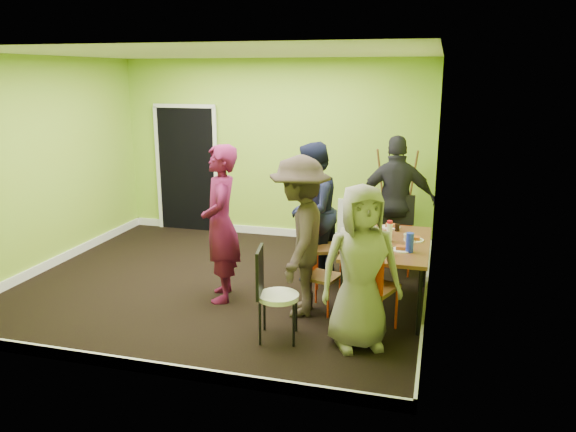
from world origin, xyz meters
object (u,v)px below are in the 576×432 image
at_px(easel, 396,200).
at_px(chair_left_near, 316,268).
at_px(orange_bottle, 389,232).
at_px(person_left_near, 300,237).
at_px(person_back_end, 396,202).
at_px(chair_bentwood, 272,289).
at_px(person_left_far, 311,211).
at_px(chair_left_far, 323,240).
at_px(thermos, 389,232).
at_px(blue_bottle, 410,243).
at_px(person_front_end, 361,267).
at_px(dining_table, 388,247).
at_px(chair_front_end, 370,280).
at_px(person_standing, 221,224).
at_px(chair_back_end, 398,217).

bearing_deg(easel, chair_left_near, -104.43).
distance_m(orange_bottle, person_left_near, 1.14).
bearing_deg(chair_left_near, person_back_end, 172.63).
height_order(chair_bentwood, person_left_far, person_left_far).
xyz_separation_m(chair_bentwood, person_left_far, (-0.02, 1.79, 0.36)).
height_order(chair_left_far, thermos, chair_left_far).
relative_size(easel, blue_bottle, 7.25).
bearing_deg(person_front_end, dining_table, 56.81).
bearing_deg(chair_front_end, dining_table, 103.86).
distance_m(thermos, person_front_end, 1.09).
xyz_separation_m(chair_left_near, easel, (0.64, 2.49, 0.27)).
relative_size(blue_bottle, orange_bottle, 2.49).
bearing_deg(person_left_far, person_back_end, 135.76).
xyz_separation_m(orange_bottle, person_standing, (-1.86, -0.56, 0.11)).
bearing_deg(easel, person_front_end, -90.98).
bearing_deg(person_left_near, person_left_far, 179.45).
distance_m(thermos, blue_bottle, 0.41).
xyz_separation_m(chair_left_far, blue_bottle, (1.08, -0.75, 0.28)).
xyz_separation_m(blue_bottle, person_front_end, (-0.41, -0.75, -0.05)).
relative_size(blue_bottle, person_left_far, 0.12).
distance_m(chair_bentwood, orange_bottle, 1.73).
xyz_separation_m(chair_left_far, person_standing, (-1.04, -0.75, 0.33)).
height_order(chair_bentwood, easel, easel).
relative_size(dining_table, chair_back_end, 1.49).
bearing_deg(chair_back_end, chair_bentwood, 64.81).
relative_size(chair_back_end, chair_bentwood, 1.07).
height_order(person_left_far, person_left_near, person_left_far).
xyz_separation_m(easel, person_front_end, (-0.05, -3.23, 0.05)).
distance_m(person_left_near, person_front_end, 0.96).
bearing_deg(orange_bottle, chair_left_far, 166.36).
height_order(easel, orange_bottle, easel).
distance_m(person_standing, person_left_near, 0.98).
xyz_separation_m(chair_back_end, person_left_far, (-1.04, -0.64, 0.17)).
bearing_deg(person_left_far, chair_bentwood, 9.57).
height_order(dining_table, chair_bentwood, chair_bentwood).
relative_size(chair_back_end, chair_front_end, 0.98).
bearing_deg(person_standing, person_back_end, 113.04).
bearing_deg(chair_back_end, person_back_end, -69.19).
height_order(person_standing, person_left_far, person_standing).
height_order(chair_left_far, chair_back_end, chair_left_far).
distance_m(chair_left_near, chair_back_end, 1.81).
bearing_deg(chair_front_end, person_left_far, 144.00).
height_order(chair_left_far, chair_front_end, chair_front_end).
bearing_deg(person_back_end, blue_bottle, 88.41).
distance_m(chair_back_end, person_front_end, 2.37).
relative_size(easel, orange_bottle, 18.06).
xyz_separation_m(person_left_far, person_front_end, (0.88, -1.72, -0.08)).
height_order(chair_left_near, orange_bottle, chair_left_near).
relative_size(chair_back_end, person_back_end, 0.56).
xyz_separation_m(chair_back_end, easel, (-0.11, 0.87, 0.04)).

